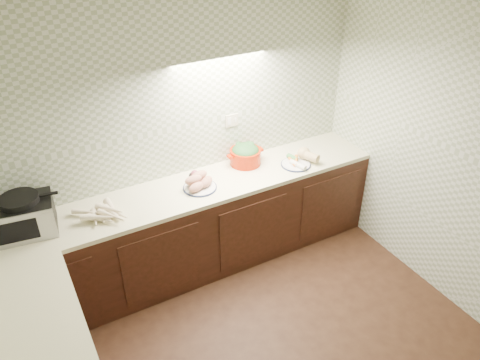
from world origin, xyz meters
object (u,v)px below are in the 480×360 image
toaster_oven (23,216)px  onion_bowl (196,176)px  sweet_potato_plate (199,183)px  veg_plate (300,158)px  dutch_oven (245,154)px  parsnip_pile (111,210)px

toaster_oven → onion_bowl: size_ratio=3.64×
toaster_oven → sweet_potato_plate: size_ratio=1.59×
toaster_oven → veg_plate: bearing=4.3°
sweet_potato_plate → dutch_oven: bearing=17.0°
toaster_oven → parsnip_pile: toaster_oven is taller
parsnip_pile → veg_plate: bearing=-1.6°
onion_bowl → dutch_oven: 0.54m
toaster_oven → onion_bowl: bearing=9.8°
toaster_oven → parsnip_pile: (0.64, -0.09, -0.11)m
onion_bowl → sweet_potato_plate: bearing=-104.6°
sweet_potato_plate → toaster_oven: bearing=176.6°
parsnip_pile → veg_plate: size_ratio=1.17×
parsnip_pile → onion_bowl: size_ratio=3.17×
sweet_potato_plate → veg_plate: size_ratio=0.85×
toaster_oven → parsnip_pile: size_ratio=1.15×
sweet_potato_plate → dutch_oven: 0.60m
veg_plate → parsnip_pile: bearing=178.4°
onion_bowl → veg_plate: (1.01, -0.20, 0.01)m
toaster_oven → sweet_potato_plate: toaster_oven is taller
parsnip_pile → sweet_potato_plate: size_ratio=1.38×
veg_plate → sweet_potato_plate: bearing=176.9°
onion_bowl → toaster_oven: bearing=-177.8°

